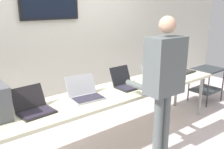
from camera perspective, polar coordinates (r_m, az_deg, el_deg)
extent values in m
cube|color=silver|center=(3.63, 0.96, -14.80)|extent=(8.00, 8.00, 0.04)
cube|color=silver|center=(4.10, -9.18, 7.74)|extent=(8.00, 0.06, 2.54)
cube|color=black|center=(3.84, -13.96, 15.56)|extent=(0.89, 0.05, 0.49)
cube|color=black|center=(3.83, -13.86, 15.56)|extent=(0.83, 0.02, 0.43)
cube|color=beige|center=(3.32, 1.02, -4.01)|extent=(3.45, 0.70, 0.04)
cylinder|color=gray|center=(4.47, 19.43, -4.56)|extent=(0.05, 0.05, 0.68)
cylinder|color=gray|center=(4.73, 14.34, -3.01)|extent=(0.05, 0.05, 0.68)
cube|color=black|center=(2.76, -16.66, -8.32)|extent=(0.37, 0.28, 0.02)
cube|color=#2D2736|center=(2.75, -16.56, -8.17)|extent=(0.34, 0.23, 0.00)
cube|color=black|center=(2.87, -18.48, -4.91)|extent=(0.36, 0.14, 0.23)
cube|color=#39447A|center=(2.87, -18.50, -4.92)|extent=(0.33, 0.12, 0.20)
cube|color=#ADADB2|center=(3.04, -5.52, -5.43)|extent=(0.40, 0.30, 0.02)
cube|color=#2D2A39|center=(3.02, -5.42, -5.29)|extent=(0.37, 0.24, 0.00)
cube|color=#ADADB2|center=(3.15, -7.12, -2.28)|extent=(0.39, 0.15, 0.24)
cube|color=#10222E|center=(3.15, -7.14, -2.29)|extent=(0.36, 0.13, 0.21)
cube|color=black|center=(3.42, 3.82, -2.91)|extent=(0.32, 0.26, 0.02)
cube|color=#2E2A39|center=(3.41, 3.98, -2.78)|extent=(0.29, 0.21, 0.00)
cube|color=black|center=(3.51, 1.91, -0.18)|extent=(0.32, 0.11, 0.24)
cube|color=black|center=(3.52, 1.88, -0.19)|extent=(0.29, 0.09, 0.21)
cube|color=#A8B6B8|center=(3.86, 10.34, -0.94)|extent=(0.39, 0.26, 0.02)
cube|color=#2E2A2D|center=(3.86, 10.49, -0.80)|extent=(0.36, 0.21, 0.00)
cube|color=#A8B6B8|center=(3.92, 8.70, 1.09)|extent=(0.38, 0.11, 0.21)
cube|color=silver|center=(3.92, 8.67, 1.08)|extent=(0.35, 0.10, 0.18)
cube|color=#212727|center=(4.37, 16.21, 0.64)|extent=(0.31, 0.25, 0.02)
cube|color=#30302B|center=(4.36, 16.35, 0.76)|extent=(0.28, 0.20, 0.00)
cube|color=#212727|center=(4.43, 14.48, 2.53)|extent=(0.31, 0.13, 0.22)
cube|color=#AFCBF0|center=(4.43, 14.45, 2.52)|extent=(0.28, 0.11, 0.19)
cylinder|color=#565D5D|center=(3.11, 10.38, -11.56)|extent=(0.11, 0.11, 0.83)
cylinder|color=#565D5D|center=(3.20, 11.93, -10.89)|extent=(0.11, 0.11, 0.83)
cube|color=#565D5D|center=(2.90, 11.95, 1.96)|extent=(0.45, 0.28, 0.65)
sphere|color=tan|center=(2.82, 12.48, 10.99)|extent=(0.19, 0.19, 0.19)
cylinder|color=#565D5D|center=(3.06, 5.53, -2.45)|extent=(0.08, 0.32, 0.07)
cylinder|color=#565D5D|center=(3.28, 9.84, -1.35)|extent=(0.08, 0.32, 0.07)
cylinder|color=#C23840|center=(3.81, 14.64, -0.93)|extent=(0.08, 0.08, 0.09)
cube|color=white|center=(3.10, 0.75, -5.11)|extent=(0.29, 0.34, 0.00)
cube|color=#2E3539|center=(5.07, 20.86, 1.11)|extent=(0.56, 0.44, 0.03)
cube|color=#2E3539|center=(5.18, 20.42, -3.23)|extent=(0.53, 0.42, 0.03)
cylinder|color=#333338|center=(4.84, 20.94, -3.38)|extent=(0.02, 0.02, 0.65)
cylinder|color=#333338|center=(5.28, 23.83, -2.14)|extent=(0.02, 0.02, 0.65)
cylinder|color=#333338|center=(5.04, 17.06, -2.28)|extent=(0.02, 0.02, 0.65)
cylinder|color=#333338|center=(5.47, 20.16, -1.17)|extent=(0.02, 0.02, 0.65)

